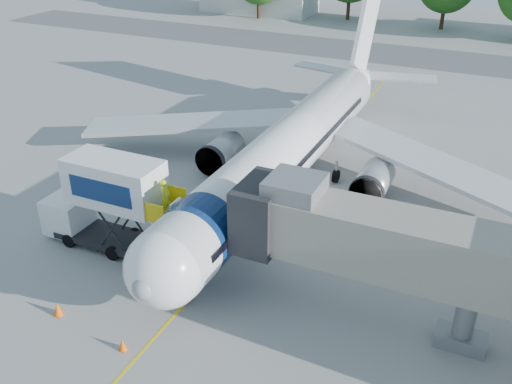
% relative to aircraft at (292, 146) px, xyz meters
% --- Properties ---
extents(ground, '(160.00, 160.00, 0.00)m').
position_rel_aircraft_xyz_m(ground, '(0.00, -4.12, -2.95)').
color(ground, '#9C9B99').
rests_on(ground, ground).
extents(guidance_line, '(0.15, 70.00, 0.01)m').
position_rel_aircraft_xyz_m(guidance_line, '(0.00, -4.12, -2.94)').
color(guidance_line, yellow).
rests_on(guidance_line, ground).
extents(taxiway_strip, '(120.00, 10.00, 0.01)m').
position_rel_aircraft_xyz_m(taxiway_strip, '(0.00, 37.88, -2.94)').
color(taxiway_strip, '#59595B').
rests_on(taxiway_strip, ground).
extents(aircraft, '(34.17, 37.73, 11.35)m').
position_rel_aircraft_xyz_m(aircraft, '(0.00, 0.00, 0.00)').
color(aircraft, white).
rests_on(aircraft, ground).
extents(jet_bridge, '(13.90, 3.20, 6.60)m').
position_rel_aircraft_xyz_m(jet_bridge, '(7.99, -11.12, 1.39)').
color(jet_bridge, gray).
rests_on(jet_bridge, ground).
extents(catering_hiloader, '(8.50, 2.44, 5.50)m').
position_rel_aircraft_xyz_m(catering_hiloader, '(-6.26, -11.12, -0.18)').
color(catering_hiloader, black).
rests_on(catering_hiloader, ground).
extents(safety_cone_a, '(0.37, 0.37, 0.60)m').
position_rel_aircraft_xyz_m(safety_cone_a, '(-0.82, -17.60, -2.66)').
color(safety_cone_a, '#F15D0C').
rests_on(safety_cone_a, ground).
extents(safety_cone_b, '(0.44, 0.44, 0.70)m').
position_rel_aircraft_xyz_m(safety_cone_b, '(-5.00, -16.98, -2.61)').
color(safety_cone_b, '#F15D0C').
rests_on(safety_cone_b, ground).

